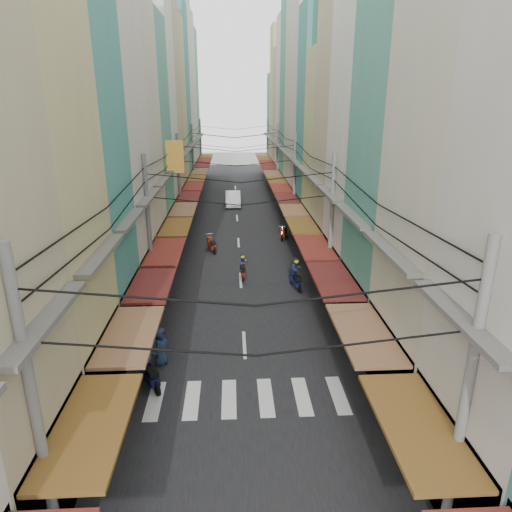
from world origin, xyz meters
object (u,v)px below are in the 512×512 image
object	(u,v)px
traffic_sign	(374,315)
market_umbrella	(434,342)
bicycle	(371,311)
white_car	(233,205)

from	to	relation	value
traffic_sign	market_umbrella	bearing A→B (deg)	-48.46
traffic_sign	bicycle	bearing A→B (deg)	73.09
bicycle	market_umbrella	size ratio (longest dim) A/B	0.71
market_umbrella	traffic_sign	xyz separation A→B (m)	(-1.75, 1.97, 0.20)
bicycle	traffic_sign	bearing A→B (deg)	-175.02
market_umbrella	traffic_sign	distance (m)	2.65
bicycle	traffic_sign	distance (m)	5.53
white_car	market_umbrella	xyz separation A→B (m)	(7.54, -33.16, 1.98)
market_umbrella	traffic_sign	size ratio (longest dim) A/B	0.75
market_umbrella	traffic_sign	world-z (taller)	traffic_sign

